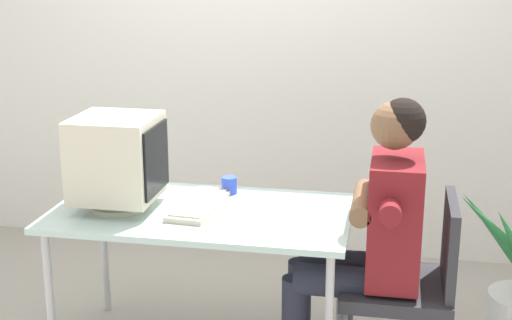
% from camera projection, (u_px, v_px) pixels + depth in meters
% --- Properties ---
extents(wall_back, '(8.00, 0.10, 3.00)m').
position_uv_depth(wall_back, '(308.00, 12.00, 4.41)').
color(wall_back, silver).
rests_on(wall_back, ground_plane).
extents(desk, '(1.36, 0.75, 0.72)m').
position_uv_depth(desk, '(202.00, 221.00, 3.37)').
color(desk, '#B7B7BC').
rests_on(desk, ground_plane).
extents(crt_monitor, '(0.37, 0.36, 0.43)m').
position_uv_depth(crt_monitor, '(117.00, 159.00, 3.32)').
color(crt_monitor, beige).
rests_on(crt_monitor, desk).
extents(keyboard, '(0.21, 0.48, 0.03)m').
position_uv_depth(keyboard, '(200.00, 204.00, 3.39)').
color(keyboard, beige).
rests_on(keyboard, desk).
extents(office_chair, '(0.47, 0.47, 0.85)m').
position_uv_depth(office_chair, '(412.00, 278.00, 3.22)').
color(office_chair, '#4C4C51').
rests_on(office_chair, ground_plane).
extents(person_seated, '(0.71, 0.60, 1.27)m').
position_uv_depth(person_seated, '(370.00, 229.00, 3.19)').
color(person_seated, maroon).
rests_on(person_seated, ground_plane).
extents(desk_mug, '(0.08, 0.09, 0.08)m').
position_uv_depth(desk_mug, '(229.00, 185.00, 3.58)').
color(desk_mug, blue).
rests_on(desk_mug, desk).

